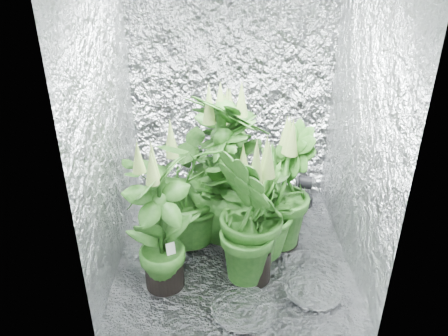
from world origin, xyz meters
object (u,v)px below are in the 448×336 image
plant_b (227,159)px  plant_c (283,190)px  plant_d (227,169)px  circulation_fan (301,188)px  plant_e (257,208)px  plant_f (161,224)px  plant_a (186,187)px  plant_g (252,217)px

plant_b → plant_c: size_ratio=1.06×
plant_c → plant_d: 0.42m
plant_c → circulation_fan: plant_c is taller
plant_e → plant_f: 0.68m
plant_a → plant_f: size_ratio=0.95×
plant_b → plant_d: plant_d is taller
plant_g → plant_b: bearing=99.8°
plant_a → plant_c: plant_c is taller
plant_c → plant_f: 0.93m
plant_c → plant_d: size_ratio=0.82×
plant_a → plant_b: (0.29, 0.43, 0.01)m
plant_a → plant_b: plant_b is taller
plant_d → plant_e: plant_d is taller
plant_c → plant_b: bearing=131.4°
plant_g → plant_f: bearing=-173.2°
plant_f → circulation_fan: plant_f is taller
plant_f → plant_b: bearing=65.4°
plant_f → plant_e: bearing=25.7°
plant_c → plant_f: bearing=-150.1°
plant_c → plant_d: bearing=166.2°
plant_d → circulation_fan: (0.62, 0.42, -0.39)m
plant_b → plant_g: size_ratio=1.01×
circulation_fan → plant_c: bearing=-102.2°
plant_a → plant_e: 0.53m
plant_a → circulation_fan: plant_a is taller
plant_a → plant_d: size_ratio=0.82×
plant_g → circulation_fan: plant_g is taller
plant_a → plant_d: (0.29, 0.08, 0.10)m
plant_g → plant_a: bearing=137.2°
plant_a → plant_b: bearing=55.6°
plant_e → plant_g: plant_g is taller
plant_a → plant_c: (0.68, -0.01, -0.02)m
circulation_fan → plant_g: bearing=-105.5°
plant_a → plant_d: plant_d is taller
plant_c → plant_f: plant_f is taller
plant_e → plant_f: (-0.61, -0.29, 0.08)m
plant_a → plant_g: (0.44, -0.41, 0.01)m
plant_c → plant_e: 0.26m
plant_e → plant_d: bearing=126.6°
plant_a → circulation_fan: 1.08m
plant_b → plant_a: bearing=-124.4°
plant_e → plant_g: 0.24m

